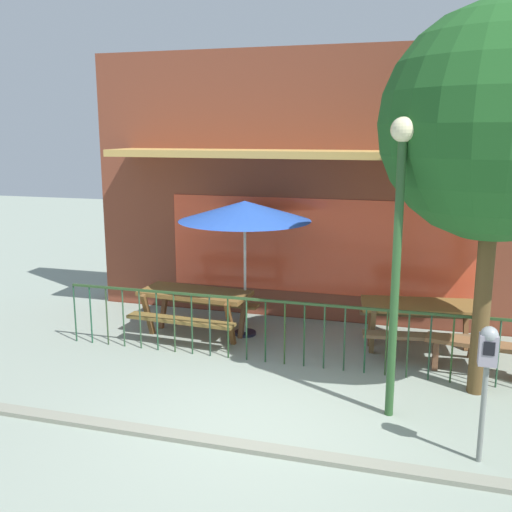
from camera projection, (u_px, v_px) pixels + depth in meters
ground at (261, 423)px, 6.87m from camera, size 40.00×40.00×0.00m
pub_storefront at (325, 187)px, 10.35m from camera, size 8.63×1.51×4.76m
patio_fence_front at (295, 322)px, 8.44m from camera, size 7.27×0.04×0.97m
picnic_table_left at (195, 301)px, 9.68m from camera, size 1.88×1.47×0.79m
picnic_table_right at (421, 314)px, 8.98m from camera, size 1.98×1.61×0.79m
patio_umbrella at (245, 211)px, 9.43m from camera, size 2.15×2.15×2.26m
patio_bench at (477, 350)px, 8.20m from camera, size 1.43×0.53×0.48m
parking_meter_near at (487, 359)px, 5.85m from camera, size 0.18×0.17×1.47m
street_tree at (497, 125)px, 6.98m from camera, size 2.82×2.82×4.85m
street_lamp at (398, 224)px, 6.60m from camera, size 0.28×0.28×3.51m
curb_edge at (246, 449)px, 6.32m from camera, size 12.08×0.20×0.11m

